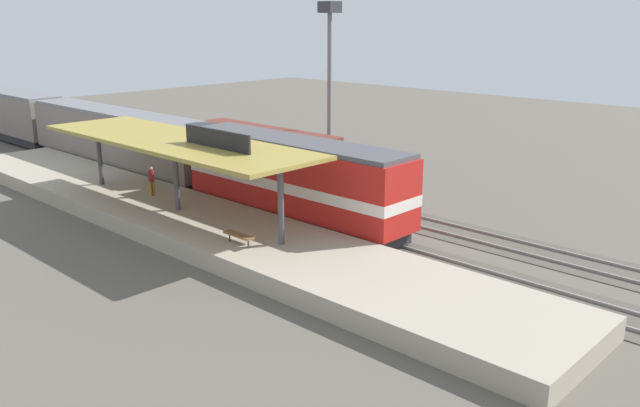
{
  "coord_description": "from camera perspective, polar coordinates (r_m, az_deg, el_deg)",
  "views": [
    {
      "loc": [
        -23.62,
        -28.36,
        10.74
      ],
      "look_at": [
        -1.38,
        -7.35,
        2.0
      ],
      "focal_mm": 36.68,
      "sensor_mm": 36.0,
      "label": 1
    }
  ],
  "objects": [
    {
      "name": "track_far",
      "position": [
        41.42,
        -1.7,
        0.95
      ],
      "size": [
        3.2,
        110.0,
        0.16
      ],
      "color": "#4E4941",
      "rests_on": "ground"
    },
    {
      "name": "station_canopy",
      "position": [
        34.63,
        -12.53,
        5.24
      ],
      "size": [
        5.2,
        18.0,
        4.7
      ],
      "color": "#47474C",
      "rests_on": "platform"
    },
    {
      "name": "person_waiting",
      "position": [
        38.41,
        -14.5,
        2.05
      ],
      "size": [
        0.34,
        0.34,
        1.71
      ],
      "color": "olive",
      "rests_on": "platform"
    },
    {
      "name": "locomotive",
      "position": [
        34.84,
        -2.27,
        2.1
      ],
      "size": [
        2.93,
        14.43,
        4.44
      ],
      "color": "#28282D",
      "rests_on": "track_near"
    },
    {
      "name": "platform_bench",
      "position": [
        29.46,
        -7.11,
        -2.79
      ],
      "size": [
        0.44,
        1.7,
        0.5
      ],
      "color": "#333338",
      "rests_on": "platform"
    },
    {
      "name": "passenger_carriage_rear",
      "position": [
        67.82,
        -26.07,
        7.2
      ],
      "size": [
        2.9,
        20.0,
        4.24
      ],
      "color": "#28282D",
      "rests_on": "track_near"
    },
    {
      "name": "freight_car",
      "position": [
        43.43,
        -4.97,
        4.24
      ],
      "size": [
        2.8,
        12.0,
        3.54
      ],
      "color": "#28282D",
      "rests_on": "track_far"
    },
    {
      "name": "light_mast",
      "position": [
        42.72,
        0.84,
        12.8
      ],
      "size": [
        1.1,
        1.1,
        11.7
      ],
      "color": "slate",
      "rests_on": "ground"
    },
    {
      "name": "track_near",
      "position": [
        38.43,
        -6.56,
        -0.34
      ],
      "size": [
        3.2,
        110.0,
        0.16
      ],
      "color": "#4E4941",
      "rests_on": "ground"
    },
    {
      "name": "platform",
      "position": [
        35.67,
        -12.22,
        -1.2
      ],
      "size": [
        6.0,
        44.0,
        0.9
      ],
      "primitive_type": "cube",
      "color": "#A89E89",
      "rests_on": "ground"
    },
    {
      "name": "ground_plane",
      "position": [
        39.7,
        -4.36,
        0.2
      ],
      "size": [
        120.0,
        120.0,
        0.0
      ],
      "primitive_type": "plane",
      "color": "#5B564C"
    },
    {
      "name": "passenger_carriage_front",
      "position": [
        49.1,
        -17.2,
        5.35
      ],
      "size": [
        2.9,
        20.0,
        4.24
      ],
      "color": "#28282D",
      "rests_on": "track_near"
    }
  ]
}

